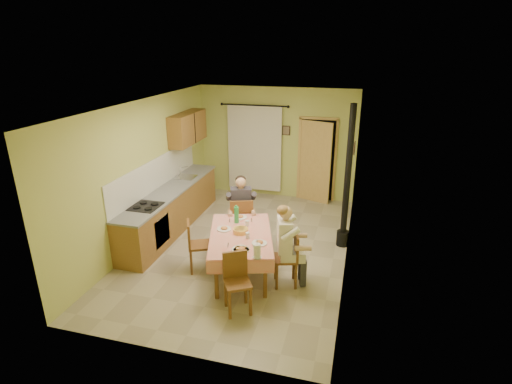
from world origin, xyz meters
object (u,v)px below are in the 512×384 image
(chair_far, at_px, (242,231))
(man_far, at_px, (241,203))
(dining_table, at_px, (241,254))
(stove_flue, at_px, (346,197))
(chair_left, at_px, (199,255))
(chair_right, at_px, (286,269))
(chair_near, at_px, (238,294))
(man_right, at_px, (287,237))

(chair_far, height_order, man_far, man_far)
(dining_table, distance_m, stove_flue, 2.33)
(dining_table, xyz_separation_m, chair_left, (-0.75, -0.07, -0.09))
(chair_right, xyz_separation_m, man_far, (-1.14, 1.17, 0.59))
(chair_right, height_order, stove_flue, stove_flue)
(stove_flue, bearing_deg, chair_left, -146.30)
(chair_near, bearing_deg, chair_far, -104.52)
(dining_table, distance_m, man_far, 1.20)
(man_far, bearing_deg, chair_right, -65.56)
(man_right, bearing_deg, dining_table, 64.35)
(chair_far, relative_size, chair_right, 1.09)
(chair_right, bearing_deg, stove_flue, -43.55)
(dining_table, bearing_deg, chair_far, 89.52)
(chair_near, bearing_deg, chair_right, -152.48)
(chair_left, distance_m, man_far, 1.34)
(chair_near, xyz_separation_m, stove_flue, (1.38, 2.53, 0.74))
(chair_right, relative_size, man_far, 0.66)
(chair_near, xyz_separation_m, man_right, (0.55, 0.88, 0.59))
(chair_far, bearing_deg, man_far, 90.00)
(dining_table, bearing_deg, chair_left, 168.26)
(chair_far, distance_m, man_far, 0.59)
(dining_table, relative_size, chair_left, 2.09)
(chair_far, relative_size, stove_flue, 0.36)
(chair_near, distance_m, man_far, 2.22)
(dining_table, relative_size, chair_far, 1.93)
(man_far, bearing_deg, chair_near, -94.16)
(dining_table, relative_size, stove_flue, 0.69)
(man_right, bearing_deg, man_far, 26.76)
(chair_far, height_order, chair_left, chair_far)
(man_right, distance_m, stove_flue, 1.85)
(chair_far, relative_size, chair_left, 1.08)
(dining_table, xyz_separation_m, chair_right, (0.82, -0.12, -0.09))
(chair_far, distance_m, chair_right, 1.62)
(chair_near, distance_m, stove_flue, 2.98)
(chair_near, relative_size, man_right, 0.66)
(stove_flue, bearing_deg, chair_near, -118.62)
(chair_right, bearing_deg, man_right, 90.00)
(chair_left, xyz_separation_m, man_far, (0.44, 1.12, 0.59))
(chair_far, distance_m, chair_near, 2.12)
(dining_table, relative_size, chair_near, 2.10)
(dining_table, distance_m, man_right, 0.96)
(dining_table, bearing_deg, chair_right, -25.34)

